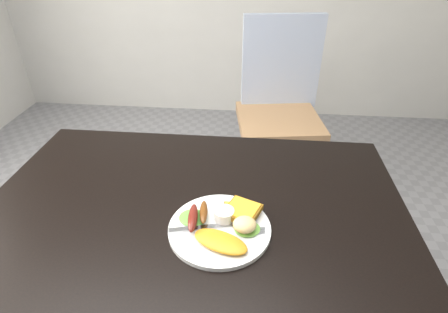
# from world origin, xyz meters

# --- Properties ---
(dining_table) EXTENTS (1.20, 0.80, 0.04)m
(dining_table) POSITION_xyz_m (0.00, 0.00, 0.73)
(dining_table) COLOR black
(dining_table) RESTS_ON ground
(dining_chair) EXTENTS (0.54, 0.54, 0.06)m
(dining_chair) POSITION_xyz_m (0.31, 1.15, 0.45)
(dining_chair) COLOR tan
(dining_chair) RESTS_ON ground
(person) EXTENTS (0.59, 0.49, 1.41)m
(person) POSITION_xyz_m (-0.26, 0.45, 0.70)
(person) COLOR navy
(person) RESTS_ON ground
(plate) EXTENTS (0.27, 0.27, 0.01)m
(plate) POSITION_xyz_m (0.08, -0.10, 0.76)
(plate) COLOR white
(plate) RESTS_ON dining_table
(lettuce_left) EXTENTS (0.08, 0.07, 0.01)m
(lettuce_left) POSITION_xyz_m (0.01, -0.07, 0.77)
(lettuce_left) COLOR #4B8F26
(lettuce_left) RESTS_ON plate
(lettuce_right) EXTENTS (0.08, 0.08, 0.01)m
(lettuce_right) POSITION_xyz_m (0.16, -0.10, 0.77)
(lettuce_right) COLOR olive
(lettuce_right) RESTS_ON plate
(omelette) EXTENTS (0.16, 0.11, 0.02)m
(omelette) POSITION_xyz_m (0.09, -0.16, 0.77)
(omelette) COLOR orange
(omelette) RESTS_ON plate
(sausage_a) EXTENTS (0.03, 0.11, 0.03)m
(sausage_a) POSITION_xyz_m (0.01, -0.09, 0.78)
(sausage_a) COLOR maroon
(sausage_a) RESTS_ON lettuce_left
(sausage_b) EXTENTS (0.03, 0.09, 0.02)m
(sausage_b) POSITION_xyz_m (0.04, -0.07, 0.78)
(sausage_b) COLOR brown
(sausage_b) RESTS_ON lettuce_left
(ramekin) EXTENTS (0.07, 0.07, 0.03)m
(ramekin) POSITION_xyz_m (0.09, -0.07, 0.78)
(ramekin) COLOR white
(ramekin) RESTS_ON plate
(toast_a) EXTENTS (0.07, 0.07, 0.01)m
(toast_a) POSITION_xyz_m (0.12, -0.04, 0.77)
(toast_a) COLOR brown
(toast_a) RESTS_ON plate
(toast_b) EXTENTS (0.11, 0.11, 0.01)m
(toast_b) POSITION_xyz_m (0.14, -0.05, 0.78)
(toast_b) COLOR #916118
(toast_b) RESTS_ON toast_a
(potato_salad) EXTENTS (0.06, 0.06, 0.03)m
(potato_salad) POSITION_xyz_m (0.15, -0.11, 0.79)
(potato_salad) COLOR #ECED9E
(potato_salad) RESTS_ON lettuce_right
(fork) EXTENTS (0.18, 0.05, 0.00)m
(fork) POSITION_xyz_m (0.05, -0.10, 0.76)
(fork) COLOR #ADAFB7
(fork) RESTS_ON plate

